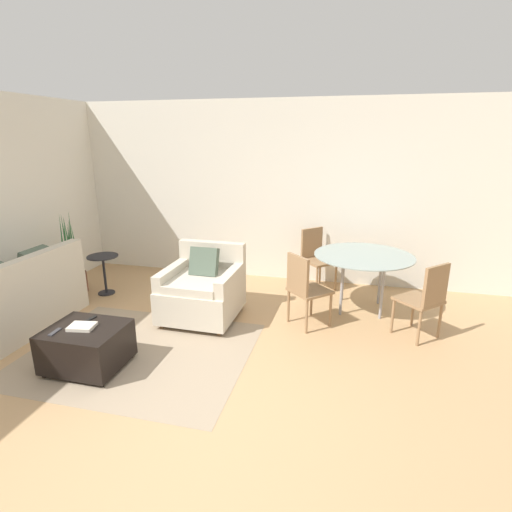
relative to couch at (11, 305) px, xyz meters
The scene contains 16 objects.
ground_plane 2.70m from the couch, 18.15° to the right, with size 20.00×20.00×0.00m, color tan.
wall_back 3.79m from the couch, 45.51° to the left, with size 12.00×0.06×2.75m.
wall_left 1.37m from the couch, 130.55° to the left, with size 0.06×12.00×2.75m.
area_rug 1.73m from the couch, ahead, with size 2.31×1.89×0.01m.
couch is the anchor object (origin of this frame).
armchair 2.22m from the couch, 23.55° to the left, with size 0.90×0.95×0.89m.
ottoman 1.44m from the couch, 19.77° to the right, with size 0.72×0.61×0.43m.
book_stack 1.43m from the couch, 20.43° to the right, with size 0.26×0.22×0.03m.
tv_remote_primary 1.33m from the couch, 13.80° to the right, with size 0.07×0.16×0.01m.
tv_remote_secondary 1.31m from the couch, 29.07° to the right, with size 0.06×0.16×0.01m.
potted_plant 1.23m from the couch, 95.72° to the left, with size 0.38×0.38×1.25m.
side_table 1.34m from the couch, 73.93° to the left, with size 0.43×0.43×0.58m.
dining_table 4.30m from the couch, 22.06° to the left, with size 1.26×1.26×0.75m.
dining_chair_near_left 3.44m from the couch, 15.85° to the left, with size 0.59×0.59×0.90m.
dining_chair_near_right 4.74m from the couch, 11.40° to the left, with size 0.59×0.59×0.90m.
dining_chair_far_left 4.02m from the couch, 34.67° to the left, with size 0.59×0.59×0.90m.
Camera 1 is at (1.25, -2.65, 2.20)m, focal length 28.00 mm.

